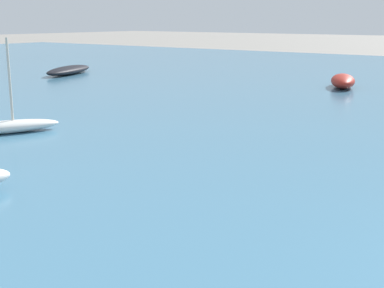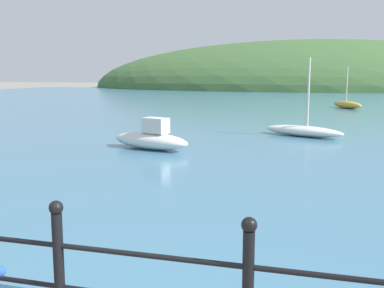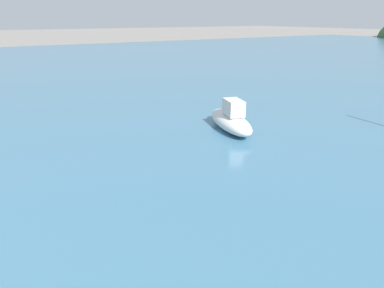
% 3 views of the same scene
% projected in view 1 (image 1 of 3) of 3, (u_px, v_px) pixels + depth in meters
% --- Properties ---
extents(boat_nearest_quay, '(3.27, 2.22, 0.63)m').
position_uv_depth(boat_nearest_quay, '(343.00, 81.00, 25.24)').
color(boat_nearest_quay, maroon).
rests_on(boat_nearest_quay, water).
extents(boat_twin_mast, '(4.86, 3.02, 0.48)m').
position_uv_depth(boat_twin_mast, '(69.00, 70.00, 31.29)').
color(boat_twin_mast, black).
rests_on(boat_twin_mast, water).
extents(boat_mid_harbor, '(2.93, 1.88, 2.69)m').
position_uv_depth(boat_mid_harbor, '(8.00, 126.00, 15.25)').
color(boat_mid_harbor, silver).
rests_on(boat_mid_harbor, water).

